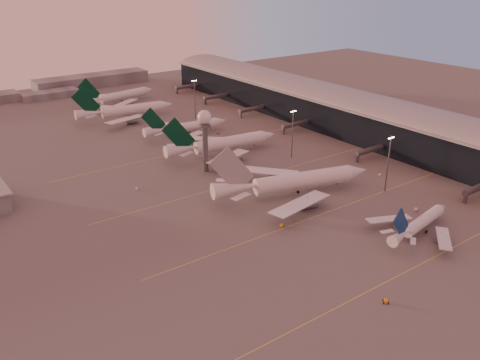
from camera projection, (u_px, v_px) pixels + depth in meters
ground at (412, 299)px, 148.06m from camera, size 700.00×700.00×0.00m
taxiway_markings at (342, 205)px, 206.04m from camera, size 180.00×185.25×0.02m
terminal at (370, 119)px, 284.42m from camera, size 57.00×362.00×23.04m
radar_tower at (205, 129)px, 232.05m from camera, size 6.40×6.40×31.10m
mast_b at (388, 161)px, 213.48m from camera, size 3.60×0.56×25.00m
mast_c at (293, 132)px, 251.77m from camera, size 3.60×0.56×25.00m
mast_d at (195, 97)px, 317.76m from camera, size 3.60×0.56×25.00m
distant_horizon at (60, 87)px, 390.30m from camera, size 165.00×37.50×9.00m
narrowbody_mid at (420, 225)px, 183.12m from camera, size 41.05×32.51×16.13m
widebody_white at (293, 185)px, 213.76m from camera, size 70.50×55.77×25.36m
greentail_a at (223, 146)px, 260.65m from camera, size 63.58×51.09×23.12m
greentail_b at (187, 129)px, 290.65m from camera, size 52.46×42.24×19.05m
greentail_c at (126, 113)px, 320.85m from camera, size 63.49×51.00×23.11m
greentail_d at (119, 98)px, 356.62m from camera, size 59.33×47.48×21.74m
gsv_tug_mid at (386, 301)px, 146.05m from camera, size 4.06×3.98×1.02m
gsv_truck_b at (417, 208)px, 200.72m from camera, size 6.23×4.21×2.37m
gsv_truck_c at (282, 223)px, 189.08m from camera, size 5.66×3.41×2.15m
gsv_catering_b at (380, 172)px, 234.38m from camera, size 4.72×3.43×3.55m
gsv_tug_far at (248, 173)px, 236.69m from camera, size 3.99×4.03×1.01m
gsv_truck_d at (136, 187)px, 220.05m from camera, size 3.55×5.27×2.01m
gsv_tug_hangar at (218, 133)px, 293.37m from camera, size 3.49×2.67×0.88m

